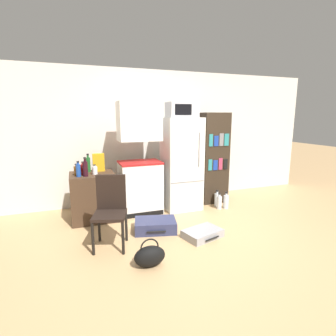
% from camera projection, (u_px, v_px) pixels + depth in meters
% --- Properties ---
extents(ground_plane, '(24.00, 24.00, 0.00)m').
position_uv_depth(ground_plane, '(203.00, 239.00, 3.62)').
color(ground_plane, tan).
extents(wall_back, '(6.40, 0.10, 2.53)m').
position_uv_depth(wall_back, '(167.00, 137.00, 5.28)').
color(wall_back, silver).
rests_on(wall_back, ground_plane).
extents(side_table, '(0.69, 0.62, 0.76)m').
position_uv_depth(side_table, '(93.00, 196.00, 4.28)').
color(side_table, '#422D1E').
rests_on(side_table, ground_plane).
extents(kitchen_hutch, '(0.71, 0.53, 1.91)m').
position_uv_depth(kitchen_hutch, '(140.00, 163.00, 4.50)').
color(kitchen_hutch, white).
rests_on(kitchen_hutch, ground_plane).
extents(refrigerator, '(0.64, 0.61, 1.65)m').
position_uv_depth(refrigerator, '(181.00, 164.00, 4.73)').
color(refrigerator, silver).
rests_on(refrigerator, ground_plane).
extents(microwave, '(0.51, 0.36, 0.26)m').
position_uv_depth(microwave, '(182.00, 110.00, 4.55)').
color(microwave, '#B7B7BC').
rests_on(microwave, refrigerator).
extents(bookshelf, '(0.52, 0.36, 1.74)m').
position_uv_depth(bookshelf, '(213.00, 158.00, 5.07)').
color(bookshelf, '#2D2319').
rests_on(bookshelf, ground_plane).
extents(bottle_green_tall, '(0.07, 0.07, 0.30)m').
position_uv_depth(bottle_green_tall, '(88.00, 164.00, 4.32)').
color(bottle_green_tall, '#1E6028').
rests_on(bottle_green_tall, side_table).
extents(bottle_milk_white, '(0.08, 0.08, 0.16)m').
position_uv_depth(bottle_milk_white, '(95.00, 170.00, 4.14)').
color(bottle_milk_white, white).
rests_on(bottle_milk_white, side_table).
extents(bottle_blue_soda, '(0.07, 0.07, 0.24)m').
position_uv_depth(bottle_blue_soda, '(78.00, 170.00, 3.98)').
color(bottle_blue_soda, '#1E47A3').
rests_on(bottle_blue_soda, side_table).
extents(bottle_wine_dark, '(0.07, 0.07, 0.30)m').
position_uv_depth(bottle_wine_dark, '(85.00, 168.00, 4.00)').
color(bottle_wine_dark, black).
rests_on(bottle_wine_dark, side_table).
extents(bottle_ketchup_red, '(0.09, 0.09, 0.21)m').
position_uv_depth(bottle_ketchup_red, '(83.00, 169.00, 4.12)').
color(bottle_ketchup_red, '#AD1914').
rests_on(bottle_ketchup_red, side_table).
extents(bottle_amber_beer, '(0.07, 0.07, 0.19)m').
position_uv_depth(bottle_amber_beer, '(76.00, 171.00, 4.06)').
color(bottle_amber_beer, brown).
rests_on(bottle_amber_beer, side_table).
extents(bowl, '(0.15, 0.15, 0.04)m').
position_uv_depth(bowl, '(78.00, 171.00, 4.32)').
color(bowl, silver).
rests_on(bowl, side_table).
extents(cereal_box, '(0.19, 0.07, 0.30)m').
position_uv_depth(cereal_box, '(99.00, 162.00, 4.36)').
color(cereal_box, gold).
rests_on(cereal_box, side_table).
extents(chair, '(0.50, 0.50, 0.93)m').
position_uv_depth(chair, '(111.00, 205.00, 3.39)').
color(chair, black).
rests_on(chair, ground_plane).
extents(suitcase_large_flat, '(0.60, 0.48, 0.11)m').
position_uv_depth(suitcase_large_flat, '(203.00, 233.00, 3.67)').
color(suitcase_large_flat, '#99999E').
rests_on(suitcase_large_flat, ground_plane).
extents(suitcase_small_flat, '(0.68, 0.53, 0.17)m').
position_uv_depth(suitcase_small_flat, '(155.00, 225.00, 3.87)').
color(suitcase_small_flat, navy).
rests_on(suitcase_small_flat, ground_plane).
extents(handbag, '(0.36, 0.20, 0.33)m').
position_uv_depth(handbag, '(150.00, 256.00, 2.95)').
color(handbag, black).
rests_on(handbag, ground_plane).
extents(water_bottle_front, '(0.09, 0.09, 0.30)m').
position_uv_depth(water_bottle_front, '(219.00, 202.00, 4.79)').
color(water_bottle_front, silver).
rests_on(water_bottle_front, ground_plane).
extents(water_bottle_middle, '(0.09, 0.09, 0.32)m').
position_uv_depth(water_bottle_middle, '(226.00, 201.00, 4.81)').
color(water_bottle_middle, silver).
rests_on(water_bottle_middle, ground_plane).
extents(water_bottle_back, '(0.10, 0.10, 0.31)m').
position_uv_depth(water_bottle_back, '(217.00, 199.00, 4.95)').
color(water_bottle_back, silver).
rests_on(water_bottle_back, ground_plane).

